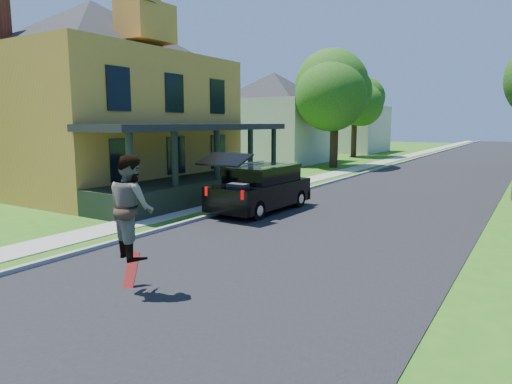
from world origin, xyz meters
The scene contains 13 objects.
ground centered at (0.00, 0.00, 0.00)m, with size 140.00×140.00×0.00m, color #2F6514.
street centered at (0.00, 20.00, 0.00)m, with size 8.00×120.00×0.02m, color black.
curb centered at (-4.05, 20.00, 0.00)m, with size 0.15×120.00×0.12m, color gray.
sidewalk centered at (-5.60, 20.00, 0.00)m, with size 1.30×120.00×0.03m, color gray.
front_walk centered at (-9.50, 6.00, 0.00)m, with size 6.50×1.20×0.03m, color gray.
main_house centered at (-12.80, 5.99, 4.92)m, with size 15.56×15.56×10.10m.
neighbor_house_mid centered at (-13.50, 24.00, 4.19)m, with size 12.78×12.78×8.30m.
neighbor_house_far centered at (-13.50, 40.00, 4.19)m, with size 12.78×12.78×8.30m.
black_suv centered at (-3.20, 5.12, 0.84)m, with size 1.93×4.77×2.21m.
skateboarder centered at (-1.00, -3.00, 1.65)m, with size 1.14×1.03×1.91m.
skateboard centered at (-1.29, -2.82, 0.27)m, with size 0.24×0.40×0.78m.
tree_left_mid centered at (-7.37, 21.96, 5.91)m, with size 6.13×5.87×8.90m.
tree_left_far centered at (-9.76, 32.61, 5.24)m, with size 5.15×5.16×7.79m.
Camera 1 is at (5.28, -8.74, 3.17)m, focal length 32.00 mm.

